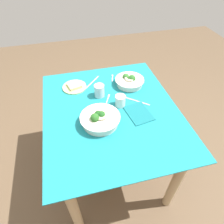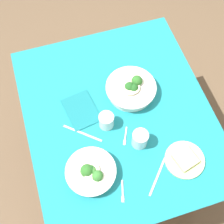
% 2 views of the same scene
% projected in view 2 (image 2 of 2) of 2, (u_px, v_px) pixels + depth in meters
% --- Properties ---
extents(ground_plane, '(6.00, 6.00, 0.00)m').
position_uv_depth(ground_plane, '(117.00, 161.00, 2.31)').
color(ground_plane, brown).
extents(dining_table, '(1.13, 0.96, 0.76)m').
position_uv_depth(dining_table, '(118.00, 125.00, 1.75)').
color(dining_table, '#197A84').
rests_on(dining_table, ground_plane).
extents(broccoli_bowl_far, '(0.27, 0.27, 0.11)m').
position_uv_depth(broccoli_bowl_far, '(131.00, 89.00, 1.66)').
color(broccoli_bowl_far, silver).
rests_on(broccoli_bowl_far, dining_table).
extents(broccoli_bowl_near, '(0.24, 0.24, 0.09)m').
position_uv_depth(broccoli_bowl_near, '(91.00, 172.00, 1.45)').
color(broccoli_bowl_near, silver).
rests_on(broccoli_bowl_near, dining_table).
extents(bread_side_plate, '(0.19, 0.19, 0.03)m').
position_uv_depth(bread_side_plate, '(185.00, 159.00, 1.50)').
color(bread_side_plate, '#B7D684').
rests_on(bread_side_plate, dining_table).
extents(water_glass_center, '(0.08, 0.08, 0.10)m').
position_uv_depth(water_glass_center, '(140.00, 139.00, 1.51)').
color(water_glass_center, silver).
rests_on(water_glass_center, dining_table).
extents(water_glass_side, '(0.08, 0.08, 0.09)m').
position_uv_depth(water_glass_side, '(106.00, 121.00, 1.57)').
color(water_glass_side, silver).
rests_on(water_glass_side, dining_table).
extents(fork_by_far_bowl, '(0.10, 0.05, 0.00)m').
position_uv_depth(fork_by_far_bowl, '(125.00, 137.00, 1.57)').
color(fork_by_far_bowl, '#B7B7BC').
rests_on(fork_by_far_bowl, dining_table).
extents(fork_by_near_bowl, '(0.10, 0.04, 0.00)m').
position_uv_depth(fork_by_near_bowl, '(123.00, 192.00, 1.44)').
color(fork_by_near_bowl, '#B7B7BC').
rests_on(fork_by_near_bowl, dining_table).
extents(table_knife_left, '(0.15, 0.17, 0.00)m').
position_uv_depth(table_knife_left, '(83.00, 133.00, 1.58)').
color(table_knife_left, '#B7B7BC').
rests_on(table_knife_left, dining_table).
extents(table_knife_right, '(0.16, 0.14, 0.00)m').
position_uv_depth(table_knife_right, '(157.00, 177.00, 1.47)').
color(table_knife_right, '#B7B7BC').
rests_on(table_knife_right, dining_table).
extents(napkin_folded_upper, '(0.23, 0.18, 0.01)m').
position_uv_depth(napkin_folded_upper, '(81.00, 110.00, 1.64)').
color(napkin_folded_upper, '#156870').
rests_on(napkin_folded_upper, dining_table).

